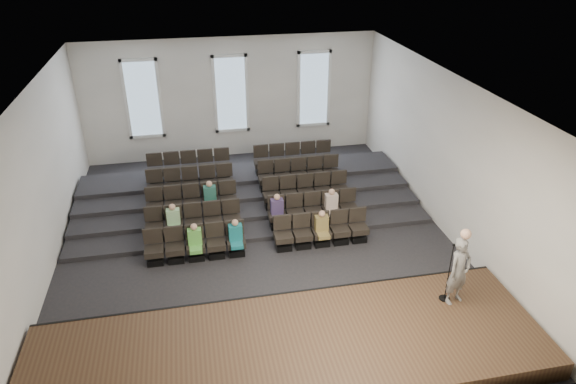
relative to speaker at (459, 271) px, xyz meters
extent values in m
plane|color=black|center=(-4.33, 4.45, -1.41)|extent=(14.00, 14.00, 0.00)
cube|color=white|center=(-4.33, 4.45, 3.60)|extent=(12.00, 14.00, 0.02)
cube|color=white|center=(-4.33, 11.47, 1.09)|extent=(12.00, 0.04, 5.00)
cube|color=white|center=(-4.33, -2.57, 1.09)|extent=(12.00, 0.04, 5.00)
cube|color=white|center=(-10.35, 4.45, 1.09)|extent=(0.04, 14.00, 5.00)
cube|color=white|center=(1.69, 4.45, 1.09)|extent=(0.04, 14.00, 5.00)
cube|color=#44301D|center=(-4.33, -0.65, -1.16)|extent=(11.80, 3.60, 0.50)
cube|color=black|center=(-4.33, 1.12, -1.16)|extent=(11.80, 0.06, 0.52)
cube|color=black|center=(-4.33, 6.78, -1.33)|extent=(11.80, 4.80, 0.15)
cube|color=black|center=(-4.33, 7.30, -1.26)|extent=(11.80, 3.75, 0.30)
cube|color=black|center=(-4.33, 7.83, -1.18)|extent=(11.80, 2.70, 0.45)
cube|color=black|center=(-4.33, 8.35, -1.11)|extent=(11.80, 1.65, 0.60)
cube|color=black|center=(-7.45, 3.85, -1.31)|extent=(0.47, 0.43, 0.20)
cube|color=black|center=(-7.45, 3.85, -1.00)|extent=(0.55, 0.50, 0.19)
cube|color=black|center=(-7.45, 4.06, -0.59)|extent=(0.55, 0.08, 0.50)
cube|color=black|center=(-6.85, 3.85, -1.31)|extent=(0.47, 0.43, 0.20)
cube|color=black|center=(-6.85, 3.85, -1.00)|extent=(0.55, 0.50, 0.19)
cube|color=black|center=(-6.85, 4.06, -0.59)|extent=(0.55, 0.08, 0.50)
cube|color=black|center=(-6.25, 3.85, -1.31)|extent=(0.47, 0.43, 0.20)
cube|color=black|center=(-6.25, 3.85, -1.00)|extent=(0.55, 0.50, 0.19)
cube|color=black|center=(-6.25, 4.06, -0.59)|extent=(0.55, 0.08, 0.50)
cube|color=black|center=(-5.65, 3.85, -1.31)|extent=(0.47, 0.43, 0.20)
cube|color=black|center=(-5.65, 3.85, -1.00)|extent=(0.55, 0.50, 0.19)
cube|color=black|center=(-5.65, 4.06, -0.59)|extent=(0.55, 0.08, 0.50)
cube|color=black|center=(-5.05, 3.85, -1.31)|extent=(0.47, 0.43, 0.20)
cube|color=black|center=(-5.05, 3.85, -1.00)|extent=(0.55, 0.50, 0.19)
cube|color=black|center=(-5.05, 4.06, -0.59)|extent=(0.55, 0.08, 0.50)
cube|color=black|center=(-3.60, 3.85, -1.31)|extent=(0.47, 0.43, 0.20)
cube|color=black|center=(-3.60, 3.85, -1.00)|extent=(0.55, 0.50, 0.19)
cube|color=black|center=(-3.60, 4.06, -0.59)|extent=(0.55, 0.08, 0.50)
cube|color=black|center=(-3.00, 3.85, -1.31)|extent=(0.47, 0.43, 0.20)
cube|color=black|center=(-3.00, 3.85, -1.00)|extent=(0.55, 0.50, 0.19)
cube|color=black|center=(-3.00, 4.06, -0.59)|extent=(0.55, 0.08, 0.50)
cube|color=black|center=(-2.40, 3.85, -1.31)|extent=(0.47, 0.43, 0.20)
cube|color=black|center=(-2.40, 3.85, -1.00)|extent=(0.55, 0.50, 0.19)
cube|color=black|center=(-2.40, 4.06, -0.59)|extent=(0.55, 0.08, 0.50)
cube|color=black|center=(-1.80, 3.85, -1.31)|extent=(0.47, 0.43, 0.20)
cube|color=black|center=(-1.80, 3.85, -1.00)|extent=(0.55, 0.50, 0.19)
cube|color=black|center=(-1.80, 4.06, -0.59)|extent=(0.55, 0.08, 0.50)
cube|color=black|center=(-1.20, 3.85, -1.31)|extent=(0.47, 0.43, 0.20)
cube|color=black|center=(-1.20, 3.85, -1.00)|extent=(0.55, 0.50, 0.19)
cube|color=black|center=(-1.20, 4.06, -0.59)|extent=(0.55, 0.08, 0.50)
cube|color=black|center=(-7.45, 4.90, -1.16)|extent=(0.47, 0.43, 0.20)
cube|color=black|center=(-7.45, 4.90, -0.85)|extent=(0.55, 0.50, 0.19)
cube|color=black|center=(-7.45, 5.11, -0.44)|extent=(0.55, 0.08, 0.50)
cube|color=black|center=(-6.85, 4.90, -1.16)|extent=(0.47, 0.43, 0.20)
cube|color=black|center=(-6.85, 4.90, -0.85)|extent=(0.55, 0.50, 0.19)
cube|color=black|center=(-6.85, 5.11, -0.44)|extent=(0.55, 0.08, 0.50)
cube|color=black|center=(-6.25, 4.90, -1.16)|extent=(0.47, 0.43, 0.20)
cube|color=black|center=(-6.25, 4.90, -0.85)|extent=(0.55, 0.50, 0.19)
cube|color=black|center=(-6.25, 5.11, -0.44)|extent=(0.55, 0.08, 0.50)
cube|color=black|center=(-5.65, 4.90, -1.16)|extent=(0.47, 0.43, 0.20)
cube|color=black|center=(-5.65, 4.90, -0.85)|extent=(0.55, 0.50, 0.19)
cube|color=black|center=(-5.65, 5.11, -0.44)|extent=(0.55, 0.08, 0.50)
cube|color=black|center=(-5.05, 4.90, -1.16)|extent=(0.47, 0.43, 0.20)
cube|color=black|center=(-5.05, 4.90, -0.85)|extent=(0.55, 0.50, 0.19)
cube|color=black|center=(-5.05, 5.11, -0.44)|extent=(0.55, 0.08, 0.50)
cube|color=black|center=(-3.60, 4.90, -1.16)|extent=(0.47, 0.43, 0.20)
cube|color=black|center=(-3.60, 4.90, -0.85)|extent=(0.55, 0.50, 0.19)
cube|color=black|center=(-3.60, 5.11, -0.44)|extent=(0.55, 0.08, 0.50)
cube|color=black|center=(-3.00, 4.90, -1.16)|extent=(0.47, 0.43, 0.20)
cube|color=black|center=(-3.00, 4.90, -0.85)|extent=(0.55, 0.50, 0.19)
cube|color=black|center=(-3.00, 5.11, -0.44)|extent=(0.55, 0.08, 0.50)
cube|color=black|center=(-2.40, 4.90, -1.16)|extent=(0.47, 0.43, 0.20)
cube|color=black|center=(-2.40, 4.90, -0.85)|extent=(0.55, 0.50, 0.19)
cube|color=black|center=(-2.40, 5.11, -0.44)|extent=(0.55, 0.08, 0.50)
cube|color=black|center=(-1.80, 4.90, -1.16)|extent=(0.47, 0.43, 0.20)
cube|color=black|center=(-1.80, 4.90, -0.85)|extent=(0.55, 0.50, 0.19)
cube|color=black|center=(-1.80, 5.11, -0.44)|extent=(0.55, 0.08, 0.50)
cube|color=black|center=(-1.20, 4.90, -1.16)|extent=(0.47, 0.43, 0.20)
cube|color=black|center=(-1.20, 4.90, -0.85)|extent=(0.55, 0.50, 0.19)
cube|color=black|center=(-1.20, 5.11, -0.44)|extent=(0.55, 0.08, 0.50)
cube|color=black|center=(-7.45, 5.95, -1.01)|extent=(0.47, 0.42, 0.20)
cube|color=black|center=(-7.45, 5.95, -0.70)|extent=(0.55, 0.50, 0.19)
cube|color=black|center=(-7.45, 6.16, -0.29)|extent=(0.55, 0.08, 0.50)
cube|color=black|center=(-6.85, 5.95, -1.01)|extent=(0.47, 0.42, 0.20)
cube|color=black|center=(-6.85, 5.95, -0.70)|extent=(0.55, 0.50, 0.19)
cube|color=black|center=(-6.85, 6.16, -0.29)|extent=(0.55, 0.08, 0.50)
cube|color=black|center=(-6.25, 5.95, -1.01)|extent=(0.47, 0.42, 0.20)
cube|color=black|center=(-6.25, 5.95, -0.70)|extent=(0.55, 0.50, 0.19)
cube|color=black|center=(-6.25, 6.16, -0.29)|extent=(0.55, 0.08, 0.50)
cube|color=black|center=(-5.65, 5.95, -1.01)|extent=(0.47, 0.42, 0.20)
cube|color=black|center=(-5.65, 5.95, -0.70)|extent=(0.55, 0.50, 0.19)
cube|color=black|center=(-5.65, 6.16, -0.29)|extent=(0.55, 0.08, 0.50)
cube|color=black|center=(-5.05, 5.95, -1.01)|extent=(0.47, 0.42, 0.20)
cube|color=black|center=(-5.05, 5.95, -0.70)|extent=(0.55, 0.50, 0.19)
cube|color=black|center=(-5.05, 6.16, -0.29)|extent=(0.55, 0.08, 0.50)
cube|color=black|center=(-3.60, 5.95, -1.01)|extent=(0.47, 0.42, 0.20)
cube|color=black|center=(-3.60, 5.95, -0.70)|extent=(0.55, 0.50, 0.19)
cube|color=black|center=(-3.60, 6.16, -0.29)|extent=(0.55, 0.08, 0.50)
cube|color=black|center=(-3.00, 5.95, -1.01)|extent=(0.47, 0.42, 0.20)
cube|color=black|center=(-3.00, 5.95, -0.70)|extent=(0.55, 0.50, 0.19)
cube|color=black|center=(-3.00, 6.16, -0.29)|extent=(0.55, 0.08, 0.50)
cube|color=black|center=(-2.40, 5.95, -1.01)|extent=(0.47, 0.42, 0.20)
cube|color=black|center=(-2.40, 5.95, -0.70)|extent=(0.55, 0.50, 0.19)
cube|color=black|center=(-2.40, 6.16, -0.29)|extent=(0.55, 0.08, 0.50)
cube|color=black|center=(-1.80, 5.95, -1.01)|extent=(0.47, 0.42, 0.20)
cube|color=black|center=(-1.80, 5.95, -0.70)|extent=(0.55, 0.50, 0.19)
cube|color=black|center=(-1.80, 6.16, -0.29)|extent=(0.55, 0.08, 0.50)
cube|color=black|center=(-1.20, 5.95, -1.01)|extent=(0.47, 0.42, 0.20)
cube|color=black|center=(-1.20, 5.95, -0.70)|extent=(0.55, 0.50, 0.19)
cube|color=black|center=(-1.20, 6.16, -0.29)|extent=(0.55, 0.08, 0.50)
cube|color=black|center=(-7.45, 7.00, -0.86)|extent=(0.47, 0.42, 0.20)
cube|color=black|center=(-7.45, 7.00, -0.55)|extent=(0.55, 0.50, 0.19)
cube|color=black|center=(-7.45, 7.21, -0.14)|extent=(0.55, 0.08, 0.50)
cube|color=black|center=(-6.85, 7.00, -0.86)|extent=(0.47, 0.42, 0.20)
cube|color=black|center=(-6.85, 7.00, -0.55)|extent=(0.55, 0.50, 0.19)
cube|color=black|center=(-6.85, 7.21, -0.14)|extent=(0.55, 0.08, 0.50)
cube|color=black|center=(-6.25, 7.00, -0.86)|extent=(0.47, 0.42, 0.20)
cube|color=black|center=(-6.25, 7.00, -0.55)|extent=(0.55, 0.50, 0.19)
cube|color=black|center=(-6.25, 7.21, -0.14)|extent=(0.55, 0.08, 0.50)
cube|color=black|center=(-5.65, 7.00, -0.86)|extent=(0.47, 0.42, 0.20)
cube|color=black|center=(-5.65, 7.00, -0.55)|extent=(0.55, 0.50, 0.19)
cube|color=black|center=(-5.65, 7.21, -0.14)|extent=(0.55, 0.08, 0.50)
cube|color=black|center=(-5.05, 7.00, -0.86)|extent=(0.47, 0.42, 0.20)
cube|color=black|center=(-5.05, 7.00, -0.55)|extent=(0.55, 0.50, 0.19)
cube|color=black|center=(-5.05, 7.21, -0.14)|extent=(0.55, 0.08, 0.50)
cube|color=black|center=(-3.60, 7.00, -0.86)|extent=(0.47, 0.42, 0.20)
cube|color=black|center=(-3.60, 7.00, -0.55)|extent=(0.55, 0.50, 0.19)
cube|color=black|center=(-3.60, 7.21, -0.14)|extent=(0.55, 0.08, 0.50)
cube|color=black|center=(-3.00, 7.00, -0.86)|extent=(0.47, 0.42, 0.20)
cube|color=black|center=(-3.00, 7.00, -0.55)|extent=(0.55, 0.50, 0.19)
cube|color=black|center=(-3.00, 7.21, -0.14)|extent=(0.55, 0.08, 0.50)
cube|color=black|center=(-2.40, 7.00, -0.86)|extent=(0.47, 0.42, 0.20)
cube|color=black|center=(-2.40, 7.00, -0.55)|extent=(0.55, 0.50, 0.19)
cube|color=black|center=(-2.40, 7.21, -0.14)|extent=(0.55, 0.08, 0.50)
cube|color=black|center=(-1.80, 7.00, -0.86)|extent=(0.47, 0.42, 0.20)
cube|color=black|center=(-1.80, 7.00, -0.55)|extent=(0.55, 0.50, 0.19)
cube|color=black|center=(-1.80, 7.21, -0.14)|extent=(0.55, 0.08, 0.50)
cube|color=black|center=(-1.20, 7.00, -0.86)|extent=(0.47, 0.42, 0.20)
cube|color=black|center=(-1.20, 7.00, -0.55)|extent=(0.55, 0.50, 0.19)
cube|color=black|center=(-1.20, 7.21, -0.14)|extent=(0.55, 0.08, 0.50)
cube|color=black|center=(-7.45, 8.05, -0.71)|extent=(0.47, 0.42, 0.20)
cube|color=black|center=(-7.45, 8.05, -0.40)|extent=(0.55, 0.50, 0.19)
cube|color=black|center=(-7.45, 8.26, 0.01)|extent=(0.55, 0.08, 0.50)
cube|color=black|center=(-6.85, 8.05, -0.71)|extent=(0.47, 0.42, 0.20)
cube|color=black|center=(-6.85, 8.05, -0.40)|extent=(0.55, 0.50, 0.19)
cube|color=black|center=(-6.85, 8.26, 0.01)|extent=(0.55, 0.08, 0.50)
cube|color=black|center=(-6.25, 8.05, -0.71)|extent=(0.47, 0.42, 0.20)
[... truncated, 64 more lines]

